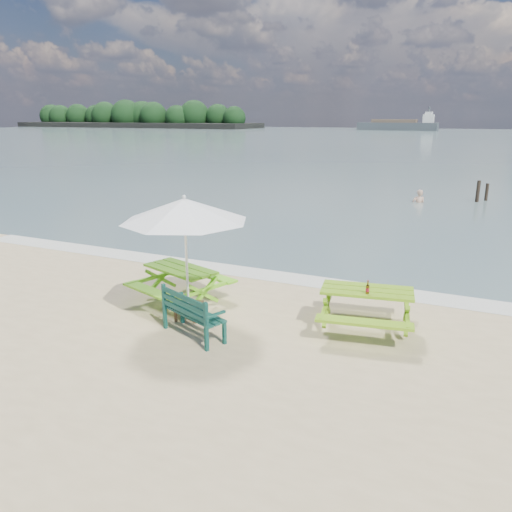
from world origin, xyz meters
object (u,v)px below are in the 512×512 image
at_px(park_bench, 194,322).
at_px(swimmer, 418,207).
at_px(picnic_table_left, 181,286).
at_px(picnic_table_right, 366,310).
at_px(patio_umbrella, 185,210).
at_px(beer_bottle, 368,289).
at_px(side_table, 189,311).

xyz_separation_m(park_bench, swimmer, (1.97, 18.00, -0.51)).
distance_m(picnic_table_left, picnic_table_right, 4.20).
xyz_separation_m(patio_umbrella, beer_bottle, (3.59, 0.77, -1.40)).
bearing_deg(park_bench, swimmer, 83.74).
xyz_separation_m(park_bench, patio_umbrella, (-0.55, 0.69, 2.07)).
bearing_deg(swimmer, patio_umbrella, -98.31).
bearing_deg(picnic_table_right, side_table, -163.71).
xyz_separation_m(picnic_table_left, patio_umbrella, (0.66, -0.75, 1.94)).
height_order(beer_bottle, swimmer, beer_bottle).
distance_m(picnic_table_right, swimmer, 16.33).
bearing_deg(side_table, picnic_table_left, 131.39).
bearing_deg(patio_umbrella, beer_bottle, 12.18).
relative_size(picnic_table_right, park_bench, 1.46).
bearing_deg(picnic_table_left, swimmer, 79.10).
distance_m(park_bench, side_table, 0.89).
bearing_deg(side_table, patio_umbrella, 90.00).
xyz_separation_m(picnic_table_left, park_bench, (1.22, -1.44, -0.12)).
height_order(picnic_table_right, swimmer, picnic_table_right).
height_order(patio_umbrella, swimmer, patio_umbrella).
height_order(picnic_table_left, side_table, picnic_table_left).
relative_size(park_bench, patio_umbrella, 0.50).
bearing_deg(picnic_table_right, swimmer, 93.52).
relative_size(side_table, swimmer, 0.36).
relative_size(picnic_table_right, swimmer, 1.31).
bearing_deg(side_table, picnic_table_right, 16.29).
distance_m(park_bench, beer_bottle, 3.43).
xyz_separation_m(picnic_table_left, picnic_table_right, (4.19, 0.28, 0.01)).
bearing_deg(picnic_table_right, park_bench, -150.02).
distance_m(beer_bottle, swimmer, 16.62).
xyz_separation_m(beer_bottle, swimmer, (-1.06, 16.54, -1.17)).
bearing_deg(picnic_table_right, beer_bottle, -77.54).
bearing_deg(patio_umbrella, side_table, -90.00).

